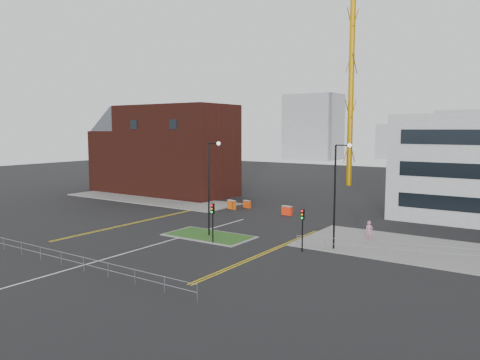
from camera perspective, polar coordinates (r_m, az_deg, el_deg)
name	(u,v)px	position (r m, az deg, el deg)	size (l,w,h in m)	color
ground	(133,251)	(41.27, -12.95, -8.44)	(200.00, 200.00, 0.00)	black
pavement_left	(150,199)	(70.37, -10.96, -2.28)	(28.00, 8.00, 0.12)	slate
pavement_right	(442,253)	(42.98, 23.44, -8.13)	(24.00, 10.00, 0.12)	slate
island_kerb	(209,236)	(45.67, -3.80, -6.82)	(8.60, 4.60, 0.08)	slate
grass_island	(209,236)	(45.66, -3.80, -6.79)	(8.00, 4.00, 0.12)	#244B19
brick_building	(162,151)	(76.06, -9.45, 3.52)	(24.20, 10.07, 14.24)	#421710
tower_crane	(378,21)	(86.12, 16.44, 18.10)	(49.61, 20.54, 41.40)	#C0870B
streetlamp_island	(210,181)	(44.63, -3.62, -0.12)	(1.46, 0.36, 9.18)	black
streetlamp_right_near	(337,188)	(40.35, 11.78, -0.91)	(1.46, 0.36, 9.18)	black
traffic_light_island	(213,216)	(42.39, -3.36, -4.34)	(0.28, 0.33, 3.65)	black
traffic_light_right	(302,222)	(39.89, 7.62, -5.06)	(0.28, 0.33, 3.65)	black
railing_front	(72,258)	(37.40, -19.79, -8.95)	(24.05, 0.05, 1.10)	gray
railing_left	(177,203)	(61.27, -7.66, -2.83)	(6.05, 0.05, 1.10)	gray
railing_right	(417,248)	(40.72, 20.73, -7.76)	(19.05, 5.05, 1.10)	gray
centre_line	(150,246)	(42.60, -10.96, -7.92)	(0.15, 30.00, 0.01)	silver
yellow_left_a	(143,221)	(54.35, -11.71, -4.86)	(0.12, 24.00, 0.01)	gold
yellow_left_b	(145,221)	(54.14, -11.48, -4.90)	(0.12, 24.00, 0.01)	gold
yellow_right_a	(265,252)	(39.95, 3.03, -8.77)	(0.12, 20.00, 0.01)	gold
yellow_right_b	(268,253)	(39.80, 3.40, -8.83)	(0.12, 20.00, 0.01)	gold
skyline_a	(313,127)	(162.61, 8.91, 6.39)	(18.00, 12.00, 22.00)	gray
skyline_b	(480,137)	(158.28, 27.17, 4.70)	(24.00, 12.00, 16.00)	gray
skyline_d	(424,142)	(171.26, 21.56, 4.35)	(30.00, 12.00, 12.00)	gray
pedestrian	(369,231)	(44.97, 15.45, -6.04)	(0.70, 0.46, 1.92)	#BC7A91
barrier_left	(232,204)	(60.69, -1.04, -2.97)	(1.45, 0.89, 1.16)	#D3530B
barrier_mid	(247,204)	(61.66, 0.85, -2.93)	(1.21, 0.66, 0.97)	#D7400B
barrier_right	(287,210)	(56.73, 5.76, -3.68)	(1.36, 0.58, 1.11)	red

